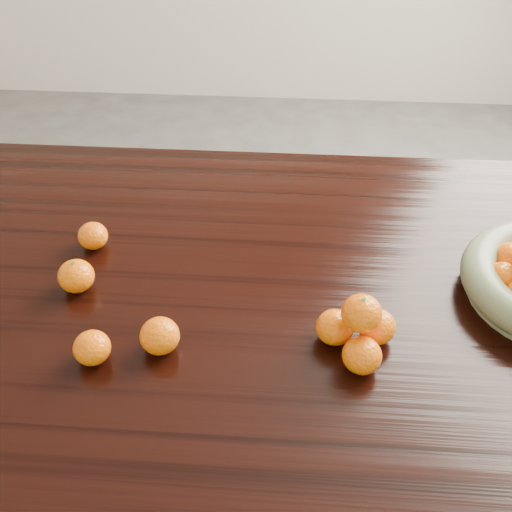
{
  "coord_description": "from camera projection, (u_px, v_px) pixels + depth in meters",
  "views": [
    {
      "loc": [
        0.03,
        -0.82,
        1.5
      ],
      "look_at": [
        -0.03,
        -0.02,
        0.83
      ],
      "focal_mm": 40.0,
      "sensor_mm": 36.0,
      "label": 1
    }
  ],
  "objects": [
    {
      "name": "ground",
      "position": [
        267.0,
        481.0,
        1.59
      ],
      "size": [
        5.0,
        5.0,
        0.0
      ],
      "primitive_type": "plane",
      "color": "#615F5C",
      "rests_on": "ground"
    },
    {
      "name": "dining_table",
      "position": [
        271.0,
        314.0,
        1.16
      ],
      "size": [
        2.0,
        1.0,
        0.75
      ],
      "color": "black",
      "rests_on": "ground"
    },
    {
      "name": "orange_pyramid",
      "position": [
        359.0,
        330.0,
        0.95
      ],
      "size": [
        0.14,
        0.13,
        0.12
      ],
      "rotation": [
        0.0,
        0.0,
        0.09
      ],
      "color": "orange",
      "rests_on": "dining_table"
    },
    {
      "name": "loose_orange_0",
      "position": [
        76.0,
        276.0,
        1.07
      ],
      "size": [
        0.07,
        0.07,
        0.06
      ],
      "primitive_type": "ellipsoid",
      "color": "orange",
      "rests_on": "dining_table"
    },
    {
      "name": "loose_orange_1",
      "position": [
        92.0,
        348.0,
        0.94
      ],
      "size": [
        0.06,
        0.06,
        0.06
      ],
      "primitive_type": "ellipsoid",
      "color": "orange",
      "rests_on": "dining_table"
    },
    {
      "name": "loose_orange_2",
      "position": [
        160.0,
        336.0,
        0.95
      ],
      "size": [
        0.07,
        0.07,
        0.06
      ],
      "primitive_type": "ellipsoid",
      "color": "orange",
      "rests_on": "dining_table"
    },
    {
      "name": "loose_orange_3",
      "position": [
        93.0,
        236.0,
        1.17
      ],
      "size": [
        0.06,
        0.06,
        0.06
      ],
      "primitive_type": "ellipsoid",
      "color": "orange",
      "rests_on": "dining_table"
    }
  ]
}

